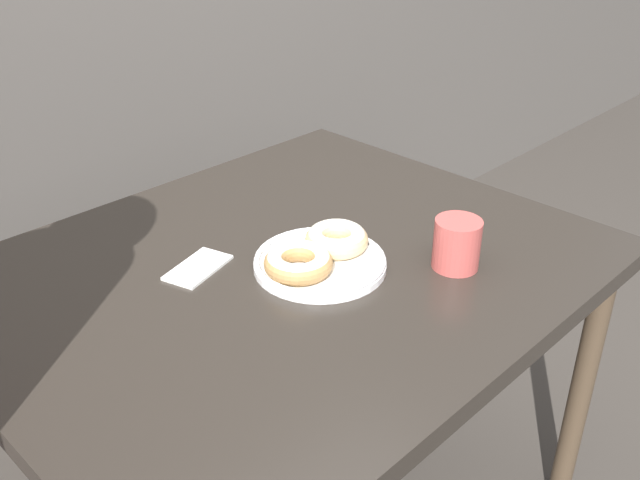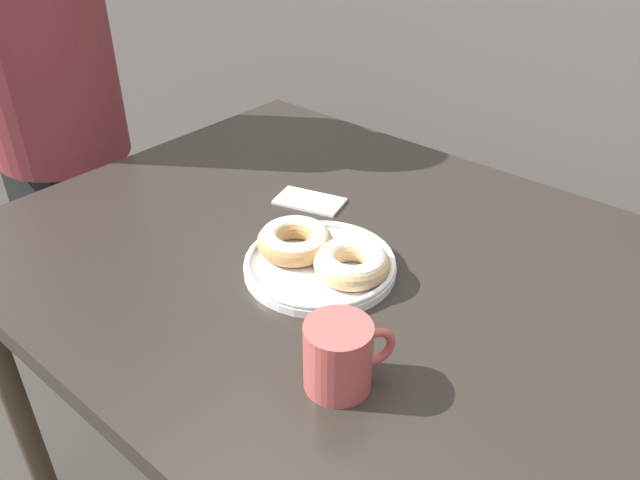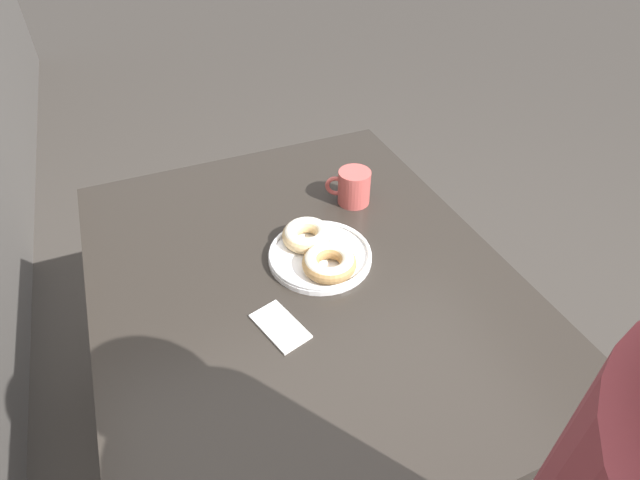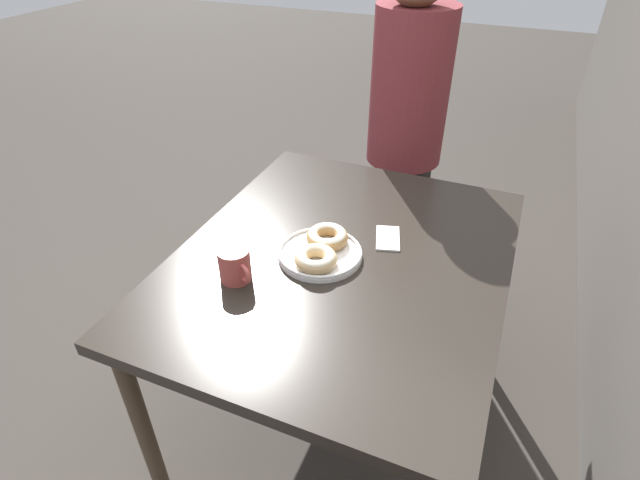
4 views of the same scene
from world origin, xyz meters
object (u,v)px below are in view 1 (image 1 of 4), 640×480
coffee_mug (456,243)px  napkin (198,268)px  dining_table (286,293)px  donut_plate (318,255)px

coffee_mug → napkin: (-0.35, 0.34, -0.05)m
coffee_mug → napkin: size_ratio=0.80×
coffee_mug → dining_table: bearing=132.7°
coffee_mug → napkin: 0.49m
donut_plate → napkin: size_ratio=1.76×
dining_table → coffee_mug: (0.22, -0.24, 0.12)m
donut_plate → napkin: 0.23m
dining_table → coffee_mug: size_ratio=9.91×
napkin → donut_plate: bearing=-43.8°
dining_table → coffee_mug: 0.34m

